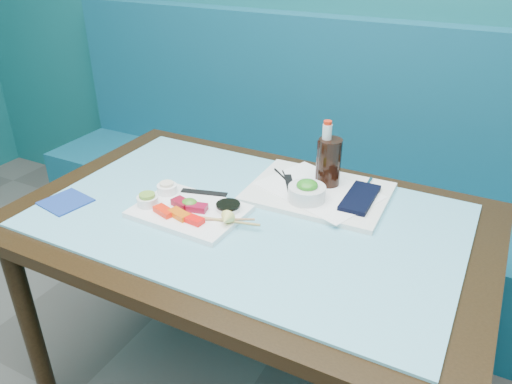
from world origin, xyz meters
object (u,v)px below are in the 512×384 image
at_px(sashimi_plate, 189,211).
at_px(blue_napkin, 66,202).
at_px(serving_tray, 318,193).
at_px(seaweed_bowl, 307,193).
at_px(booth_bench, 335,203).
at_px(cola_glass, 329,162).
at_px(cola_bottle_body, 325,165).
at_px(dining_table, 249,240).

xyz_separation_m(sashimi_plate, blue_napkin, (-0.38, -0.12, -0.01)).
xyz_separation_m(serving_tray, seaweed_bowl, (-0.01, -0.07, 0.03)).
height_order(sashimi_plate, blue_napkin, sashimi_plate).
bearing_deg(seaweed_bowl, sashimi_plate, -143.28).
bearing_deg(sashimi_plate, seaweed_bowl, 38.80).
relative_size(booth_bench, cola_glass, 19.32).
bearing_deg(cola_bottle_body, seaweed_bowl, -92.86).
xyz_separation_m(booth_bench, blue_napkin, (-0.54, -1.04, 0.39)).
distance_m(dining_table, serving_tray, 0.27).
distance_m(seaweed_bowl, cola_bottle_body, 0.14).
relative_size(seaweed_bowl, cola_bottle_body, 0.71).
bearing_deg(cola_bottle_body, cola_glass, 2.95).
relative_size(dining_table, blue_napkin, 10.91).
distance_m(sashimi_plate, blue_napkin, 0.40).
bearing_deg(booth_bench, serving_tray, -77.53).
bearing_deg(serving_tray, booth_bench, 100.84).
relative_size(seaweed_bowl, cola_glass, 0.74).
relative_size(dining_table, serving_tray, 3.26).
bearing_deg(serving_tray, dining_table, -125.36).
bearing_deg(sashimi_plate, booth_bench, 82.39).
bearing_deg(cola_glass, cola_bottle_body, -177.05).
height_order(sashimi_plate, cola_bottle_body, cola_bottle_body).
height_order(booth_bench, cola_glass, booth_bench).
xyz_separation_m(booth_bench, sashimi_plate, (-0.16, -0.92, 0.39)).
bearing_deg(seaweed_bowl, blue_napkin, -153.34).
bearing_deg(serving_tray, cola_glass, 78.07).
bearing_deg(serving_tray, blue_napkin, -150.42).
xyz_separation_m(sashimi_plate, cola_bottle_body, (0.29, 0.34, 0.07)).
bearing_deg(dining_table, sashimi_plate, -153.06).
bearing_deg(cola_glass, sashimi_plate, -131.72).
height_order(booth_bench, sashimi_plate, booth_bench).
distance_m(booth_bench, cola_glass, 0.76).
xyz_separation_m(dining_table, serving_tray, (0.14, 0.21, 0.10)).
xyz_separation_m(booth_bench, cola_bottle_body, (0.14, -0.58, 0.46)).
xyz_separation_m(dining_table, cola_bottle_body, (0.14, 0.26, 0.17)).
bearing_deg(cola_bottle_body, dining_table, -117.32).
height_order(serving_tray, cola_bottle_body, cola_bottle_body).
bearing_deg(serving_tray, seaweed_bowl, -99.22).
distance_m(sashimi_plate, serving_tray, 0.41).
distance_m(dining_table, cola_bottle_body, 0.34).
xyz_separation_m(seaweed_bowl, cola_glass, (0.02, 0.13, 0.05)).
height_order(cola_glass, cola_bottle_body, cola_glass).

